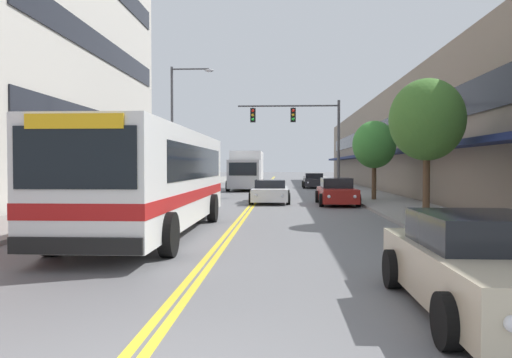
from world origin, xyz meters
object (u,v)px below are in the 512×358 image
object	(u,v)px
car_slate_blue_parked_left_mid	(202,185)
box_truck	(247,170)
traffic_signal_mast	(303,128)
fire_hydrant	(441,221)
car_navy_parked_left_far	(184,188)
car_red_parked_right_mid	(337,192)
street_tree_right_far	(374,145)
car_white_moving_lead	(270,192)
street_tree_right_mid	(427,120)
city_bus	(155,176)
car_champagne_parked_right_foreground	(483,267)
street_lamp_left_far	(178,120)
car_charcoal_parked_right_far	(314,181)

from	to	relation	value
car_slate_blue_parked_left_mid	box_truck	world-z (taller)	box_truck
traffic_signal_mast	fire_hydrant	size ratio (longest dim) A/B	8.96
car_navy_parked_left_far	car_red_parked_right_mid	size ratio (longest dim) A/B	0.97
traffic_signal_mast	car_navy_parked_left_far	bearing A→B (deg)	-160.02
car_red_parked_right_mid	street_tree_right_far	distance (m)	4.13
car_white_moving_lead	street_tree_right_far	size ratio (longest dim) A/B	1.11
car_slate_blue_parked_left_mid	street_tree_right_mid	world-z (taller)	street_tree_right_mid
city_bus	car_red_parked_right_mid	distance (m)	13.15
car_champagne_parked_right_foreground	street_lamp_left_far	size ratio (longest dim) A/B	0.56
fire_hydrant	car_red_parked_right_mid	bearing A→B (deg)	97.44
car_champagne_parked_right_foreground	traffic_signal_mast	bearing A→B (deg)	93.13
box_truck	street_tree_right_far	bearing A→B (deg)	-58.92
car_red_parked_right_mid	car_white_moving_lead	world-z (taller)	car_red_parked_right_mid
fire_hydrant	street_tree_right_mid	bearing A→B (deg)	80.01
car_white_moving_lead	street_lamp_left_far	distance (m)	7.96
car_red_parked_right_mid	street_tree_right_mid	size ratio (longest dim) A/B	0.95
car_champagne_parked_right_foreground	street_lamp_left_far	distance (m)	25.84
city_bus	car_charcoal_parked_right_far	size ratio (longest dim) A/B	2.44
city_bus	car_white_moving_lead	xyz separation A→B (m)	(3.17, 12.58, -1.13)
car_red_parked_right_mid	car_white_moving_lead	bearing A→B (deg)	159.82
car_slate_blue_parked_left_mid	street_tree_right_far	size ratio (longest dim) A/B	0.97
car_navy_parked_left_far	street_tree_right_far	size ratio (longest dim) A/B	1.04
fire_hydrant	car_navy_parked_left_far	bearing A→B (deg)	122.92
street_lamp_left_far	fire_hydrant	world-z (taller)	street_lamp_left_far
car_white_moving_lead	city_bus	bearing A→B (deg)	-104.13
car_champagne_parked_right_foreground	street_lamp_left_far	bearing A→B (deg)	111.22
car_white_moving_lead	traffic_signal_mast	world-z (taller)	traffic_signal_mast
traffic_signal_mast	street_tree_right_far	xyz separation A→B (m)	(3.80, -4.32, -1.31)
city_bus	box_truck	distance (m)	27.12
street_tree_right_mid	fire_hydrant	world-z (taller)	street_tree_right_mid
car_white_moving_lead	car_charcoal_parked_right_far	bearing A→B (deg)	79.18
car_red_parked_right_mid	box_truck	bearing A→B (deg)	110.26
traffic_signal_mast	street_tree_right_mid	world-z (taller)	traffic_signal_mast
car_slate_blue_parked_left_mid	street_tree_right_mid	distance (m)	22.16
city_bus	box_truck	world-z (taller)	box_truck
car_slate_blue_parked_left_mid	traffic_signal_mast	bearing A→B (deg)	-29.64
city_bus	car_navy_parked_left_far	size ratio (longest dim) A/B	2.48
street_tree_right_mid	fire_hydrant	size ratio (longest dim) A/B	6.66
car_white_moving_lead	fire_hydrant	distance (m)	14.27
car_champagne_parked_right_foreground	street_lamp_left_far	xyz separation A→B (m)	(-9.23, 23.76, 4.25)
car_champagne_parked_right_foreground	car_red_parked_right_mid	distance (m)	19.14
car_navy_parked_left_far	car_champagne_parked_right_foreground	size ratio (longest dim) A/B	1.00
street_tree_right_mid	fire_hydrant	distance (m)	4.99
car_white_moving_lead	traffic_signal_mast	size ratio (longest dim) A/B	0.74
box_truck	street_tree_right_far	distance (m)	15.90
box_truck	street_tree_right_far	size ratio (longest dim) A/B	1.76
street_tree_right_far	fire_hydrant	distance (m)	14.60
car_champagne_parked_right_foreground	street_lamp_left_far	world-z (taller)	street_lamp_left_far
car_slate_blue_parked_left_mid	car_champagne_parked_right_foreground	xyz separation A→B (m)	(8.72, -29.88, 0.07)
car_white_moving_lead	box_truck	world-z (taller)	box_truck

